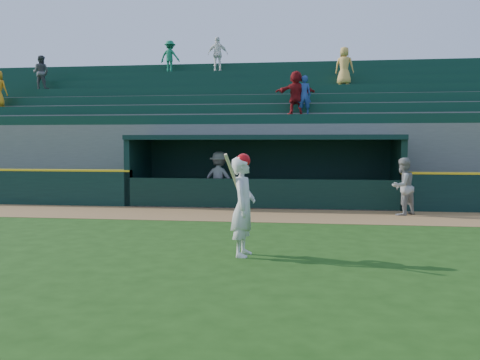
{
  "coord_description": "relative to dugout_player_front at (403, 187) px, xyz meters",
  "views": [
    {
      "loc": [
        1.8,
        -11.13,
        2.2
      ],
      "look_at": [
        0.0,
        1.6,
        1.3
      ],
      "focal_mm": 40.0,
      "sensor_mm": 36.0,
      "label": 1
    }
  ],
  "objects": [
    {
      "name": "warning_track",
      "position": [
        -4.42,
        -0.6,
        -0.87
      ],
      "size": [
        40.0,
        3.0,
        0.01
      ],
      "primitive_type": "cube",
      "color": "olive",
      "rests_on": "ground"
    },
    {
      "name": "batter_at_plate",
      "position": [
        -4.0,
        -6.44,
        0.12
      ],
      "size": [
        0.57,
        0.83,
        2.01
      ],
      "color": "silver",
      "rests_on": "ground"
    },
    {
      "name": "dugout_player_inside",
      "position": [
        -5.97,
        1.85,
        0.07
      ],
      "size": [
        1.34,
        0.95,
        1.88
      ],
      "primitive_type": "imported",
      "rotation": [
        0.0,
        0.0,
        2.92
      ],
      "color": "gray",
      "rests_on": "ground"
    },
    {
      "name": "stands",
      "position": [
        -4.44,
        7.07,
        1.51
      ],
      "size": [
        34.5,
        6.33,
        7.12
      ],
      "color": "slate",
      "rests_on": "ground"
    },
    {
      "name": "dugout",
      "position": [
        -4.42,
        2.51,
        0.48
      ],
      "size": [
        9.4,
        2.8,
        2.46
      ],
      "color": "#61615C",
      "rests_on": "ground"
    },
    {
      "name": "ground",
      "position": [
        -4.42,
        -5.5,
        -0.88
      ],
      "size": [
        120.0,
        120.0,
        0.0
      ],
      "primitive_type": "plane",
      "color": "#1C4210",
      "rests_on": "ground"
    },
    {
      "name": "dugout_player_front",
      "position": [
        0.0,
        0.0,
        0.0
      ],
      "size": [
        1.08,
        1.06,
        1.75
      ],
      "primitive_type": "imported",
      "rotation": [
        0.0,
        0.0,
        3.86
      ],
      "color": "#969691",
      "rests_on": "ground"
    }
  ]
}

